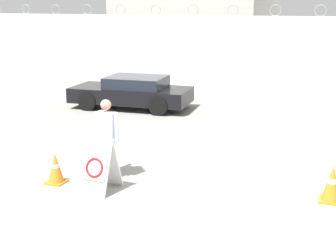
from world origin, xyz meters
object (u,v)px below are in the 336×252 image
object	(u,v)px
traffic_cone_near	(56,168)
traffic_cone_mid	(332,184)
barricade_sign	(100,165)
security_guard	(107,135)
parked_car_front_coupe	(132,92)

from	to	relation	value
traffic_cone_near	traffic_cone_mid	distance (m)	5.58
barricade_sign	security_guard	size ratio (longest dim) A/B	0.64
traffic_cone_near	traffic_cone_mid	world-z (taller)	traffic_cone_mid
traffic_cone_mid	traffic_cone_near	bearing A→B (deg)	-168.87
barricade_sign	security_guard	bearing A→B (deg)	108.53
barricade_sign	security_guard	xyz separation A→B (m)	(-0.18, 0.68, 0.42)
security_guard	traffic_cone_near	bearing A→B (deg)	44.78
traffic_cone_near	parked_car_front_coupe	size ratio (longest dim) A/B	0.15
security_guard	traffic_cone_near	distance (m)	1.28
security_guard	traffic_cone_mid	xyz separation A→B (m)	(4.57, 0.45, -0.62)
barricade_sign	traffic_cone_near	world-z (taller)	barricade_sign
security_guard	parked_car_front_coupe	distance (m)	7.10
traffic_cone_mid	barricade_sign	bearing A→B (deg)	-165.57
security_guard	parked_car_front_coupe	world-z (taller)	security_guard
barricade_sign	traffic_cone_near	xyz separation A→B (m)	(-1.09, 0.05, -0.23)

